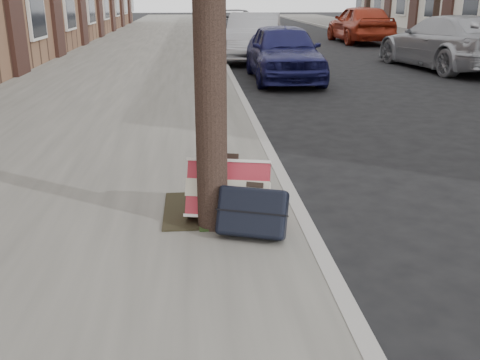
{
  "coord_description": "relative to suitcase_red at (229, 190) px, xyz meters",
  "views": [
    {
      "loc": [
        -2.14,
        -3.12,
        1.9
      ],
      "look_at": [
        -1.8,
        0.8,
        0.53
      ],
      "focal_mm": 40.0,
      "sensor_mm": 36.0,
      "label": 1
    }
  ],
  "objects": [
    {
      "name": "near_sidewalk",
      "position": [
        -1.82,
        14.01,
        -0.32
      ],
      "size": [
        5.0,
        70.0,
        0.12
      ],
      "primitive_type": "cube",
      "color": "gray",
      "rests_on": "ground"
    },
    {
      "name": "far_sidewalk",
      "position": [
        9.68,
        14.01,
        -0.32
      ],
      "size": [
        4.0,
        70.0,
        0.12
      ],
      "primitive_type": "cube",
      "color": "#65625C",
      "rests_on": "ground"
    },
    {
      "name": "dirt_patch",
      "position": [
        -0.12,
        0.21,
        -0.25
      ],
      "size": [
        0.85,
        0.85,
        0.02
      ],
      "primitive_type": "cube",
      "color": "black",
      "rests_on": "near_sidewalk"
    },
    {
      "name": "suitcase_red",
      "position": [
        0.0,
        0.0,
        0.0
      ],
      "size": [
        0.73,
        0.5,
        0.52
      ],
      "primitive_type": "cube",
      "rotation": [
        -0.42,
        0.0,
        -0.21
      ],
      "color": "maroon",
      "rests_on": "near_sidewalk"
    },
    {
      "name": "suitcase_navy",
      "position": [
        0.16,
        -0.36,
        -0.05
      ],
      "size": [
        0.6,
        0.46,
        0.42
      ],
      "primitive_type": "cube",
      "rotation": [
        -0.42,
        0.0,
        -0.33
      ],
      "color": "black",
      "rests_on": "near_sidewalk"
    },
    {
      "name": "car_near_front",
      "position": [
        1.84,
        8.38,
        0.27
      ],
      "size": [
        1.55,
        3.81,
        1.29
      ],
      "primitive_type": "imported",
      "rotation": [
        0.0,
        0.0,
        -0.01
      ],
      "color": "#17184C",
      "rests_on": "ground"
    },
    {
      "name": "car_near_mid",
      "position": [
        1.61,
        12.41,
        0.32
      ],
      "size": [
        2.22,
        4.42,
        1.39
      ],
      "primitive_type": "imported",
      "rotation": [
        0.0,
        0.0,
        -0.18
      ],
      "color": "#ABADB4",
      "rests_on": "ground"
    },
    {
      "name": "car_near_back",
      "position": [
        1.68,
        20.42,
        0.26
      ],
      "size": [
        2.23,
        4.65,
        1.28
      ],
      "primitive_type": "imported",
      "rotation": [
        0.0,
        0.0,
        0.02
      ],
      "color": "#3C3C41",
      "rests_on": "ground"
    },
    {
      "name": "car_far_front",
      "position": [
        6.48,
        9.91,
        0.33
      ],
      "size": [
        2.54,
        5.06,
        1.41
      ],
      "primitive_type": "imported",
      "rotation": [
        0.0,
        0.0,
        3.26
      ],
      "color": "#94959A",
      "rests_on": "ground"
    },
    {
      "name": "car_far_back",
      "position": [
        6.65,
        18.27,
        0.39
      ],
      "size": [
        1.87,
        4.54,
        1.54
      ],
      "primitive_type": "imported",
      "rotation": [
        0.0,
        0.0,
        3.15
      ],
      "color": "maroon",
      "rests_on": "ground"
    }
  ]
}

